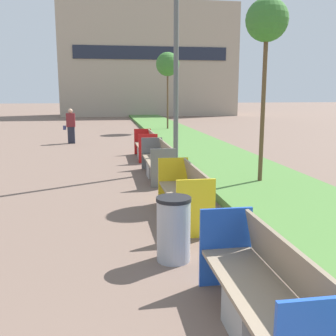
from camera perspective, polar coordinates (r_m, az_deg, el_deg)
The scene contains 11 objects.
planter_grass_strip at distance 12.64m, azimuth 7.87°, elevation 0.94°, with size 2.80×120.00×0.18m.
building_backdrop at distance 40.86m, azimuth -2.88°, elevation 15.22°, with size 17.13×5.60×10.74m.
bench_blue_frame at distance 3.93m, azimuth 13.48°, elevation -17.98°, with size 0.65×2.08×0.94m.
bench_yellow_frame at distance 7.15m, azimuth 2.45°, elevation -4.36°, with size 0.65×2.10×0.94m.
bench_grey_frame at distance 10.60m, azimuth -1.37°, elevation 0.71°, with size 0.65×2.42×0.94m.
bench_red_frame at distance 13.71m, azimuth -3.18°, elevation 2.95°, with size 0.65×1.94×0.94m.
litter_bin at distance 5.34m, azimuth 0.81°, elevation -8.83°, with size 0.47×0.47×0.88m.
street_lamp_post at distance 11.55m, azimuth 1.21°, elevation 22.96°, with size 0.24×0.44×8.55m.
sapling_tree_near at distance 9.57m, azimuth 14.14°, elevation 19.65°, with size 0.95×0.95×4.32m.
sapling_tree_far at distance 23.19m, azimuth -0.05°, elevation 14.77°, with size 1.35×1.35×4.53m.
pedestrian_walking at distance 18.25m, azimuth -13.94°, elevation 5.93°, with size 0.53×0.24×1.56m.
Camera 1 is at (-0.45, 0.09, 2.24)m, focal length 42.00 mm.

